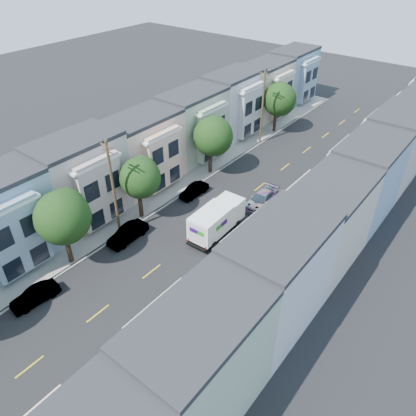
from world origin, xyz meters
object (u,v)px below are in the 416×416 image
tree_far_r (359,142)px  lead_sedan (261,199)px  parked_left_d (194,191)px  parked_left_c (128,234)px  parked_right_a (108,371)px  parked_right_c (294,199)px  tree_c (139,178)px  utility_pole_near (114,190)px  tree_e (279,99)px  fedex_truck (217,219)px  parked_right_d (341,157)px  utility_pole_far (262,108)px  parked_left_b (35,296)px  tree_b (62,217)px  parked_right_b (171,313)px  motorcycle (89,398)px  tree_d (212,136)px

tree_far_r → lead_sedan: bearing=-108.7°
parked_left_d → parked_left_c: bearing=-88.4°
parked_right_a → parked_right_c: parked_right_c is taller
tree_c → utility_pole_near: 3.28m
tree_e → utility_pole_near: (0.00, -30.43, 0.17)m
fedex_truck → parked_right_d: 22.05m
tree_e → fedex_truck: (7.57, -24.54, -3.25)m
tree_far_r → fedex_truck: tree_far_r is taller
parked_right_c → utility_pole_far: bearing=141.7°
parked_right_c → parked_left_b: bearing=-105.3°
tree_e → parked_right_d: 12.34m
utility_pole_near → parked_left_b: (1.40, -10.26, -4.51)m
tree_b → tree_e: tree_b is taller
parked_left_c → parked_right_b: parked_left_c is taller
tree_far_r → parked_right_a: tree_far_r is taller
parked_right_a → parked_right_b: bearing=89.1°
parked_left_b → tree_far_r: bearing=78.4°
tree_b → utility_pole_near: bearing=90.0°
tree_c → utility_pole_far: (0.00, 22.73, 0.29)m
parked_right_b → motorcycle: parked_right_b is taller
tree_far_r → utility_pole_near: bearing=-115.9°
tree_e → tree_far_r: (13.20, -3.27, -1.35)m
fedex_truck → motorcycle: fedex_truck is taller
parked_left_b → tree_d: bearing=99.1°
parked_left_d → parked_right_d: 20.29m
lead_sedan → fedex_truck: bearing=-98.7°
tree_d → utility_pole_near: size_ratio=0.74×
parked_left_c → parked_left_b: bearing=-91.7°
lead_sedan → parked_right_c: parked_right_c is taller
tree_b → parked_right_b: (11.20, 0.83, -4.57)m
parked_left_b → parked_left_c: bearing=95.9°
tree_d → fedex_truck: (7.57, -9.11, -3.26)m
tree_d → fedex_truck: size_ratio=1.14×
utility_pole_far → parked_right_c: bearing=-44.1°
utility_pole_near → parked_left_d: 10.93m
tree_c → parked_right_a: 18.67m
parked_left_b → parked_right_d: parked_left_b is taller
tree_c → parked_left_c: tree_c is taller
utility_pole_near → utility_pole_far: same height
tree_c → tree_d: tree_d is taller
tree_b → fedex_truck: tree_b is taller
utility_pole_far → parked_right_a: (11.20, -37.06, -4.50)m
lead_sedan → parked_right_b: bearing=-83.0°
parked_left_b → parked_right_d: (9.80, 37.88, -0.00)m
tree_far_r → motorcycle: size_ratio=2.41×
utility_pole_far → parked_right_a: 38.98m
tree_far_r → lead_sedan: tree_far_r is taller
tree_c → parked_right_c: 16.85m
fedex_truck → tree_c: bearing=-162.5°
parked_left_c → parked_right_b: bearing=-26.7°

